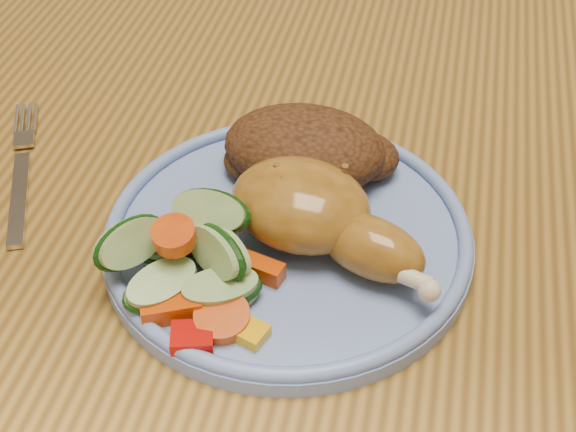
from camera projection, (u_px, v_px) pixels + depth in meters
The scene contains 8 objects.
dining_table at pixel (400, 272), 0.64m from camera, with size 0.90×1.40×0.75m.
chair_far at pixel (435, 56), 1.21m from camera, with size 0.42×0.42×0.91m.
plate at pixel (288, 239), 0.54m from camera, with size 0.25×0.25×0.01m, color #6883C6.
plate_rim at pixel (288, 227), 0.54m from camera, with size 0.25×0.25×0.01m, color #6883C6.
chicken_leg at pixel (317, 215), 0.52m from camera, with size 0.15×0.11×0.05m.
rice_pilaf at pixel (308, 150), 0.57m from camera, with size 0.13×0.09×0.05m.
vegetable_pile at pixel (189, 261), 0.50m from camera, with size 0.13×0.12×0.06m.
fork at pixel (21, 175), 0.60m from camera, with size 0.07×0.14×0.00m.
Camera 1 is at (0.01, -0.45, 1.14)m, focal length 50.00 mm.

